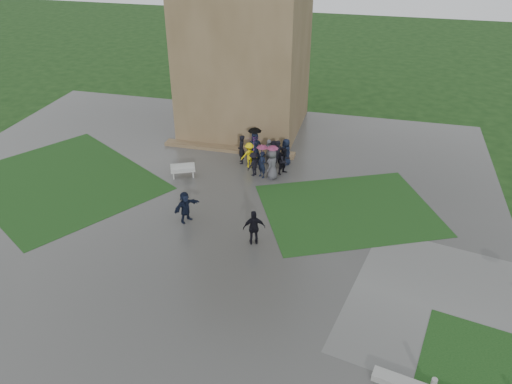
# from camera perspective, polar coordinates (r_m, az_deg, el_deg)

# --- Properties ---
(ground) EXTENTS (120.00, 120.00, 0.00)m
(ground) POSITION_cam_1_polar(r_m,az_deg,el_deg) (25.32, -10.09, -5.41)
(ground) COLOR black
(plaza) EXTENTS (34.00, 34.00, 0.02)m
(plaza) POSITION_cam_1_polar(r_m,az_deg,el_deg) (26.81, -8.44, -2.99)
(plaza) COLOR #3B3B38
(plaza) RESTS_ON ground
(lawn_inset_left) EXTENTS (14.10, 13.46, 0.01)m
(lawn_inset_left) POSITION_cam_1_polar(r_m,az_deg,el_deg) (32.15, -21.32, 1.14)
(lawn_inset_left) COLOR #153613
(lawn_inset_left) RESTS_ON plaza
(lawn_inset_right) EXTENTS (11.12, 10.15, 0.01)m
(lawn_inset_right) POSITION_cam_1_polar(r_m,az_deg,el_deg) (27.68, 10.51, -2.00)
(lawn_inset_right) COLOR #153613
(lawn_inset_right) RESTS_ON plaza
(tower_plinth) EXTENTS (9.00, 0.80, 0.22)m
(tower_plinth) POSITION_cam_1_polar(r_m,az_deg,el_deg) (33.80, -3.12, 4.95)
(tower_plinth) COLOR brown
(tower_plinth) RESTS_ON plaza
(bench) EXTENTS (1.53, 1.02, 0.85)m
(bench) POSITION_cam_1_polar(r_m,az_deg,el_deg) (30.59, -8.34, 2.47)
(bench) COLOR #A1A29D
(bench) RESTS_ON plaza
(visitor_cluster) EXTENTS (3.70, 3.23, 2.54)m
(visitor_cluster) POSITION_cam_1_polar(r_m,az_deg,el_deg) (30.92, 0.91, 4.46)
(visitor_cluster) COLOR black
(visitor_cluster) RESTS_ON plaza
(pedestrian_mid) EXTENTS (1.28, 1.67, 1.72)m
(pedestrian_mid) POSITION_cam_1_polar(r_m,az_deg,el_deg) (26.11, -8.08, -1.69)
(pedestrian_mid) COLOR black
(pedestrian_mid) RESTS_ON plaza
(pedestrian_near) EXTENTS (1.23, 0.95, 1.85)m
(pedestrian_near) POSITION_cam_1_polar(r_m,az_deg,el_deg) (24.14, -0.21, -4.10)
(pedestrian_near) COLOR black
(pedestrian_near) RESTS_ON plaza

